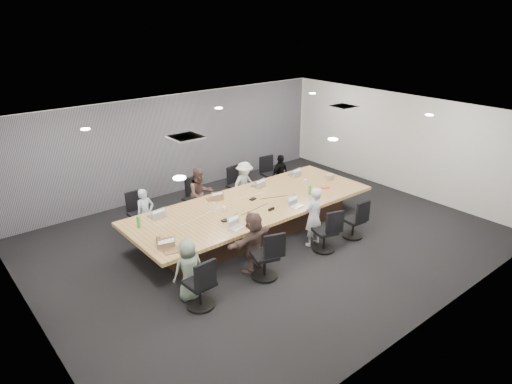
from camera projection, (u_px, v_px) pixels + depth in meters
floor at (267, 239)px, 10.60m from camera, size 10.00×8.00×0.00m
ceiling at (268, 120)px, 9.55m from camera, size 10.00×8.00×0.00m
wall_back at (176, 144)px, 12.94m from camera, size 10.00×0.00×2.80m
wall_front at (432, 252)px, 7.21m from camera, size 10.00×0.00×2.80m
wall_left at (26, 255)px, 7.13m from camera, size 0.00×8.00×2.80m
wall_right at (400, 143)px, 13.02m from camera, size 0.00×8.00×2.80m
curtain at (177, 145)px, 12.88m from camera, size 9.80×0.04×2.80m
conference_table at (253, 216)px, 10.81m from camera, size 6.00×2.20×0.74m
chair_0 at (139, 217)px, 10.80m from camera, size 0.52×0.52×0.76m
chair_1 at (194, 202)px, 11.68m from camera, size 0.64×0.64×0.75m
chair_2 at (237, 189)px, 12.50m from camera, size 0.57×0.57×0.75m
chair_3 at (272, 177)px, 13.24m from camera, size 0.62×0.62×0.84m
chair_4 at (200, 287)px, 8.05m from camera, size 0.57×0.57×0.81m
chair_5 at (265, 259)px, 8.94m from camera, size 0.70×0.70×0.82m
chair_6 at (324, 235)px, 9.96m from camera, size 0.65×0.65×0.77m
chair_7 at (353, 223)px, 10.55m from camera, size 0.53×0.53×0.72m
person_0 at (145, 214)px, 10.46m from camera, size 0.45×0.31×1.19m
laptop_0 at (156, 216)px, 10.01m from camera, size 0.36×0.26×0.02m
person_1 at (200, 194)px, 11.31m from camera, size 0.73×0.60×1.38m
laptop_1 at (213, 199)px, 10.90m from camera, size 0.34×0.27×0.02m
person_2 at (245, 184)px, 12.16m from camera, size 0.86×0.57×1.23m
laptop_2 at (258, 185)px, 11.72m from camera, size 0.38×0.30×0.02m
person_3 at (280, 175)px, 12.92m from camera, size 0.73×0.42×1.18m
laptop_3 at (293, 175)px, 12.47m from camera, size 0.33×0.25×0.02m
person_4 at (189, 269)px, 8.23m from camera, size 0.61×0.43×1.19m
laptop_4 at (173, 250)px, 8.57m from camera, size 0.40×0.32×0.02m
person_5 at (253, 242)px, 9.10m from camera, size 1.24×0.58×1.29m
laptop_5 at (237, 228)px, 9.46m from camera, size 0.37×0.29×0.02m
person_6 at (314, 217)px, 10.10m from camera, size 0.50×0.33×1.37m
laptop_6 at (296, 206)px, 10.47m from camera, size 0.34×0.25×0.02m
bottle_green_left at (138, 222)px, 9.44m from camera, size 0.09×0.09×0.26m
bottle_green_right at (310, 190)px, 11.11m from camera, size 0.08×0.08×0.24m
bottle_clear at (214, 207)px, 10.14m from camera, size 0.08×0.08×0.24m
cup_white_far at (224, 209)px, 10.24m from camera, size 0.11×0.11×0.11m
cup_white_near at (305, 181)px, 11.88m from camera, size 0.08×0.08×0.10m
mug_brown at (158, 240)px, 8.86m from camera, size 0.11×0.11×0.11m
mic_left at (225, 220)px, 9.77m from camera, size 0.16×0.11×0.03m
mic_right at (253, 199)px, 10.87m from camera, size 0.18×0.14×0.03m
stapler at (271, 209)px, 10.28m from camera, size 0.16×0.05×0.06m
canvas_bag at (330, 177)px, 12.14m from camera, size 0.26×0.17×0.13m
snack_packet at (326, 187)px, 11.56m from camera, size 0.20×0.16×0.04m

